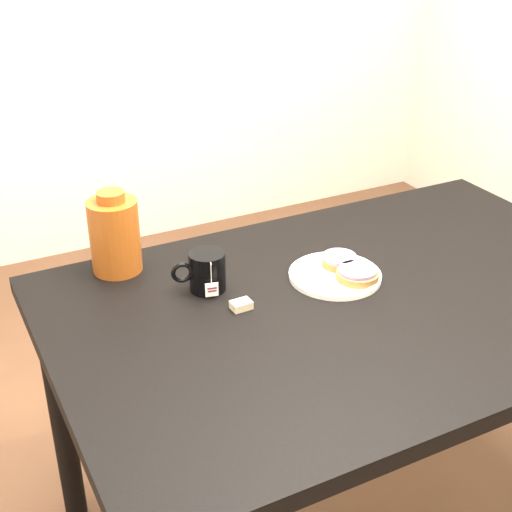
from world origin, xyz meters
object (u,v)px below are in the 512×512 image
at_px(teabag_pouch, 241,305).
at_px(bagel_front, 357,274).
at_px(plate, 335,275).
at_px(bagel_back, 339,260).
at_px(bagel_package, 115,235).
at_px(table, 358,325).
at_px(mug, 206,271).

bearing_deg(teabag_pouch, bagel_front, -4.60).
bearing_deg(plate, teabag_pouch, -175.02).
distance_m(bagel_back, bagel_package, 0.54).
bearing_deg(table, teabag_pouch, 165.02).
bearing_deg(table, bagel_front, 63.57).
height_order(bagel_front, bagel_package, bagel_package).
distance_m(plate, bagel_back, 0.05).
relative_size(bagel_front, mug, 0.78).
distance_m(bagel_back, teabag_pouch, 0.30).
distance_m(plate, teabag_pouch, 0.26).
distance_m(mug, bagel_package, 0.25).
relative_size(plate, bagel_package, 1.08).
height_order(table, plate, plate).
bearing_deg(bagel_package, table, -39.10).
distance_m(mug, teabag_pouch, 0.12).
xyz_separation_m(table, bagel_front, (0.02, 0.05, 0.11)).
bearing_deg(bagel_package, teabag_pouch, -57.81).
relative_size(table, mug, 10.53).
bearing_deg(mug, bagel_back, 1.84).
xyz_separation_m(bagel_front, teabag_pouch, (-0.29, 0.02, -0.02)).
distance_m(bagel_front, teabag_pouch, 0.29).
xyz_separation_m(bagel_back, mug, (-0.32, 0.06, 0.02)).
distance_m(plate, bagel_front, 0.06).
bearing_deg(teabag_pouch, bagel_package, 122.19).
distance_m(bagel_back, bagel_front, 0.08).
xyz_separation_m(bagel_front, bagel_package, (-0.48, 0.32, 0.07)).
height_order(bagel_back, teabag_pouch, bagel_back).
xyz_separation_m(plate, bagel_package, (-0.45, 0.28, 0.09)).
bearing_deg(teabag_pouch, plate, 4.98).
bearing_deg(bagel_back, bagel_package, 152.71).
bearing_deg(mug, plate, -4.60).
bearing_deg(bagel_back, bagel_front, -89.03).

